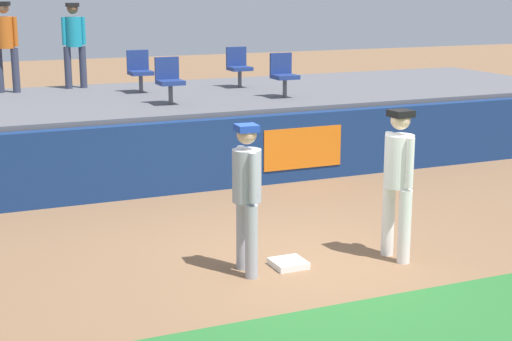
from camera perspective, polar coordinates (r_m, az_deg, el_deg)
ground_plane at (r=9.82m, az=3.22°, el=-6.85°), size 60.00×60.00×0.00m
first_base at (r=9.77m, az=2.37°, el=-6.72°), size 0.40×0.40×0.08m
player_fielder_home at (r=9.91m, az=10.22°, el=-0.25°), size 0.38×0.59×1.90m
player_runner_visitor at (r=9.25m, az=-0.67°, el=-1.31°), size 0.36×0.51×1.81m
field_wall at (r=13.20m, az=-4.51°, el=1.05°), size 18.00×0.26×1.21m
bleacher_platform at (r=15.60m, az=-7.66°, el=2.98°), size 18.00×4.80×1.28m
seat_back_right at (r=16.78m, az=-1.28°, el=7.63°), size 0.44×0.44×0.84m
seat_front_right at (r=15.22m, az=1.99°, el=7.07°), size 0.44×0.44×0.84m
seat_front_center at (r=14.39m, az=-6.29°, el=6.65°), size 0.44×0.44×0.84m
seat_back_center at (r=16.10m, az=-8.41°, el=7.26°), size 0.44×0.44×0.84m
spectator_hooded at (r=16.62m, az=-17.65°, el=8.94°), size 0.48×0.44×1.79m
spectator_capped at (r=16.99m, az=-13.00°, el=9.22°), size 0.49×0.34×1.76m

